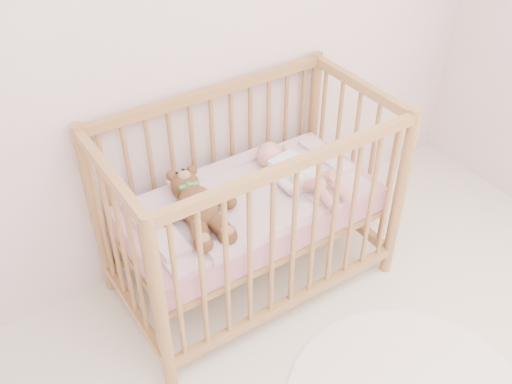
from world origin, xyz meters
TOP-DOWN VIEW (x-y plane):
  - wall_back at (0.00, 2.00)m, footprint 4.00×0.02m
  - crib at (0.24, 1.60)m, footprint 1.36×0.76m
  - mattress at (0.24, 1.60)m, footprint 1.22×0.62m
  - blanket at (0.24, 1.60)m, footprint 1.10×0.58m
  - baby at (0.48, 1.58)m, footprint 0.39×0.63m
  - teddy_bear at (-0.05, 1.58)m, footprint 0.46×0.59m

SIDE VIEW (x-z plane):
  - mattress at x=0.24m, z-range 0.42..0.55m
  - crib at x=0.24m, z-range 0.00..1.00m
  - blanket at x=0.24m, z-range 0.53..0.59m
  - baby at x=0.48m, z-range 0.56..0.71m
  - teddy_bear at x=-0.05m, z-range 0.57..0.72m
  - wall_back at x=0.00m, z-range 0.00..2.70m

